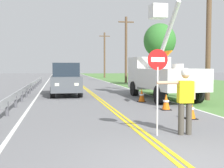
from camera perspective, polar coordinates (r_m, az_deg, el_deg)
name	(u,v)px	position (r m, az deg, el deg)	size (l,w,h in m)	color
ground_plane	(187,168)	(5.66, 14.67, -15.84)	(160.00, 160.00, 0.00)	slate
grass_verge_right	(208,86)	(28.52, 18.54, -0.47)	(16.00, 110.00, 0.01)	#517F3D
centerline_yellow_left	(84,88)	(24.99, -5.56, -0.83)	(0.11, 110.00, 0.01)	yellow
centerline_yellow_right	(86,88)	(25.01, -5.15, -0.83)	(0.11, 110.00, 0.01)	yellow
edge_line_right	(126,88)	(25.59, 2.70, -0.72)	(0.12, 110.00, 0.01)	silver
edge_line_left	(42,89)	(24.93, -13.62, -0.93)	(0.12, 110.00, 0.01)	silver
flagger_worker	(185,97)	(8.08, 14.22, -2.45)	(1.09, 0.27, 1.83)	#474238
stop_sign_paddle	(158,72)	(7.80, 9.01, 2.28)	(0.56, 0.04, 2.33)	silver
utility_bucket_truck	(160,74)	(17.15, 9.42, 1.91)	(2.67, 6.87, 5.53)	silver
oncoming_suv_nearest	(66,79)	(18.90, -9.14, 0.97)	(1.93, 4.61, 2.10)	#4C5156
utility_pole_near	(209,17)	(17.07, 18.61, 12.36)	(1.80, 0.28, 8.75)	brown
utility_pole_mid	(126,48)	(33.65, 2.79, 7.05)	(1.80, 0.28, 7.61)	brown
utility_pole_far	(105,54)	(49.12, -1.48, 5.93)	(1.80, 0.28, 7.63)	brown
traffic_cone_lead	(191,110)	(10.65, 15.32, -4.91)	(0.40, 0.40, 0.70)	orange
traffic_cone_mid	(166,102)	(12.62, 10.64, -3.56)	(0.40, 0.40, 0.70)	orange
traffic_cone_tail	(142,96)	(15.32, 5.90, -2.29)	(0.40, 0.40, 0.70)	orange
guardrail_left_shoulder	(28,87)	(19.43, -16.23, -0.66)	(0.10, 32.00, 0.71)	#9EA0A3
roadside_tree_verge	(160,41)	(27.59, 9.40, 8.40)	(3.00, 3.00, 5.90)	brown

